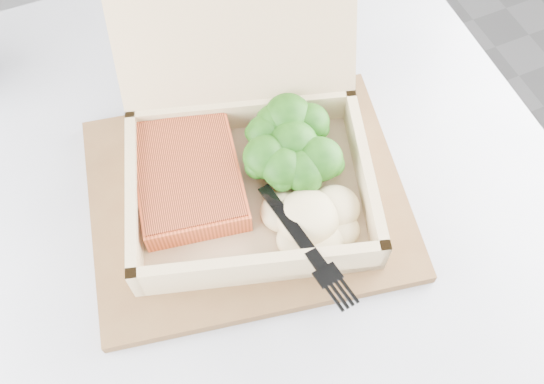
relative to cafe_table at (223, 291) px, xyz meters
name	(u,v)px	position (x,y,z in m)	size (l,w,h in m)	color
floor	(148,173)	(-0.02, 0.55, -0.53)	(4.00, 4.00, 0.00)	gray
cafe_table	(223,291)	(0.00, 0.00, 0.00)	(0.78, 0.78, 0.71)	black
serving_tray	(247,198)	(0.05, 0.01, 0.19)	(0.31, 0.25, 0.01)	brown
takeout_container	(245,133)	(0.06, 0.05, 0.25)	(0.30, 0.32, 0.20)	tan
salmon_fillet	(188,176)	(0.00, 0.04, 0.22)	(0.10, 0.13, 0.03)	#E15A2C
broccoli_pile	(293,148)	(0.10, 0.03, 0.23)	(0.11, 0.11, 0.04)	#296C18
mashed_potatoes	(308,217)	(0.09, -0.05, 0.22)	(0.10, 0.08, 0.03)	beige
plastic_fork	(280,209)	(0.06, -0.03, 0.24)	(0.03, 0.15, 0.02)	black
receipt	(185,66)	(0.05, 0.21, 0.18)	(0.07, 0.13, 0.00)	white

